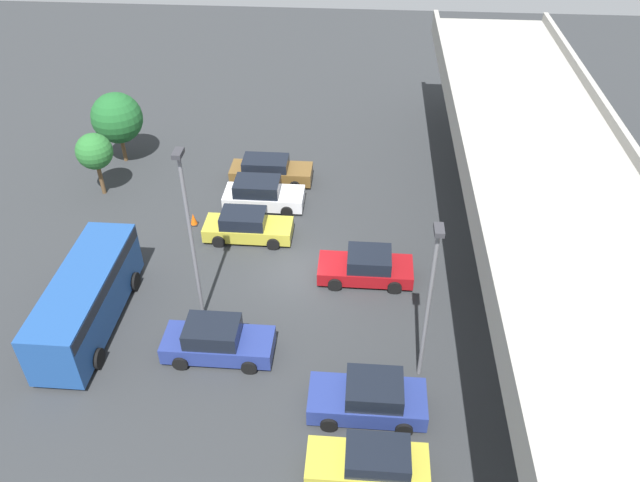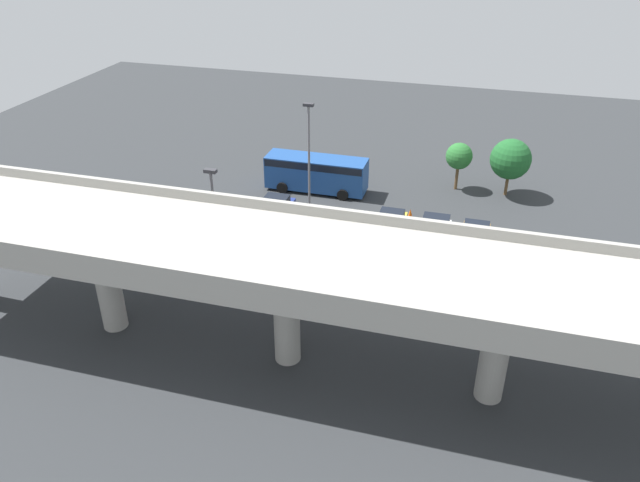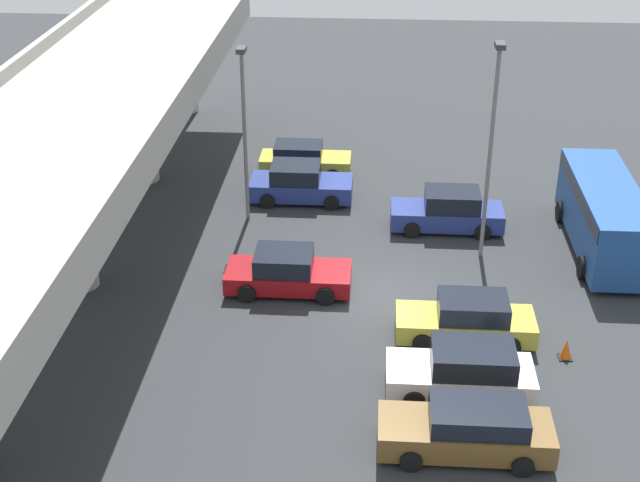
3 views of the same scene
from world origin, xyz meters
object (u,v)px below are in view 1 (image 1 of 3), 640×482
(parked_car_1, at_px, (262,194))
(parked_car_3, at_px, (366,267))
(lamp_post_near_aisle, at_px, (430,294))
(parked_car_2, at_px, (247,226))
(parked_car_6, at_px, (370,464))
(parked_car_5, at_px, (369,398))
(shuttle_bus, at_px, (86,296))
(tree_front_left, at_px, (117,118))
(parked_car_0, at_px, (270,171))
(tree_front_centre, at_px, (94,152))
(lamp_post_mid_lot, at_px, (190,228))
(traffic_cone, at_px, (194,219))
(parked_car_4, at_px, (217,341))

(parked_car_1, height_order, parked_car_3, parked_car_1)
(lamp_post_near_aisle, bearing_deg, parked_car_2, -135.22)
(parked_car_1, xyz_separation_m, parked_car_6, (16.74, 6.34, -0.05))
(parked_car_5, bearing_deg, lamp_post_near_aisle, -134.73)
(lamp_post_near_aisle, bearing_deg, parked_car_3, -158.63)
(shuttle_bus, bearing_deg, tree_front_left, 12.84)
(parked_car_0, xyz_separation_m, tree_front_left, (-1.79, -9.61, 2.23))
(tree_front_centre, bearing_deg, lamp_post_mid_lot, 40.00)
(tree_front_left, height_order, tree_front_centre, tree_front_left)
(parked_car_1, distance_m, tree_front_centre, 9.79)
(lamp_post_near_aisle, xyz_separation_m, tree_front_left, (-16.30, -17.88, -1.46))
(parked_car_5, xyz_separation_m, lamp_post_near_aisle, (-2.09, 2.07, 3.66))
(parked_car_0, bearing_deg, shuttle_bus, -116.42)
(lamp_post_mid_lot, bearing_deg, parked_car_2, 170.16)
(parked_car_0, relative_size, lamp_post_mid_lot, 0.57)
(traffic_cone, bearing_deg, tree_front_centre, -114.21)
(parked_car_0, height_order, traffic_cone, parked_car_0)
(parked_car_2, distance_m, parked_car_4, 8.36)
(parked_car_2, relative_size, parked_car_4, 1.00)
(parked_car_0, height_order, tree_front_centre, tree_front_centre)
(lamp_post_near_aisle, height_order, lamp_post_mid_lot, lamp_post_mid_lot)
(parked_car_5, distance_m, traffic_cone, 15.34)
(parked_car_1, relative_size, parked_car_2, 0.97)
(shuttle_bus, distance_m, traffic_cone, 8.46)
(parked_car_1, relative_size, parked_car_5, 0.99)
(parked_car_1, relative_size, traffic_cone, 6.45)
(parked_car_1, distance_m, tree_front_left, 10.76)
(parked_car_4, bearing_deg, parked_car_0, 88.89)
(parked_car_5, bearing_deg, parked_car_1, -65.70)
(parked_car_2, relative_size, shuttle_bus, 0.59)
(tree_front_left, bearing_deg, lamp_post_mid_lot, 30.90)
(shuttle_bus, bearing_deg, parked_car_1, -31.95)
(parked_car_3, relative_size, shuttle_bus, 0.58)
(parked_car_4, height_order, lamp_post_mid_lot, lamp_post_mid_lot)
(parked_car_0, distance_m, shuttle_bus, 14.20)
(parked_car_2, relative_size, tree_front_centre, 1.21)
(parked_car_3, xyz_separation_m, lamp_post_mid_lot, (3.19, -7.43, 4.27))
(tree_front_centre, relative_size, traffic_cone, 5.48)
(parked_car_2, distance_m, parked_car_3, 6.99)
(parked_car_4, distance_m, parked_car_6, 8.44)
(parked_car_1, height_order, shuttle_bus, shuttle_bus)
(parked_car_4, relative_size, tree_front_centre, 1.22)
(lamp_post_near_aisle, distance_m, tree_front_left, 24.24)
(parked_car_1, bearing_deg, parked_car_6, -69.24)
(traffic_cone, bearing_deg, parked_car_2, 73.11)
(parked_car_0, height_order, parked_car_3, parked_car_3)
(tree_front_left, bearing_deg, tree_front_centre, -0.50)
(parked_car_1, bearing_deg, parked_car_5, -65.70)
(lamp_post_mid_lot, bearing_deg, traffic_cone, -163.23)
(parked_car_1, relative_size, shuttle_bus, 0.57)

